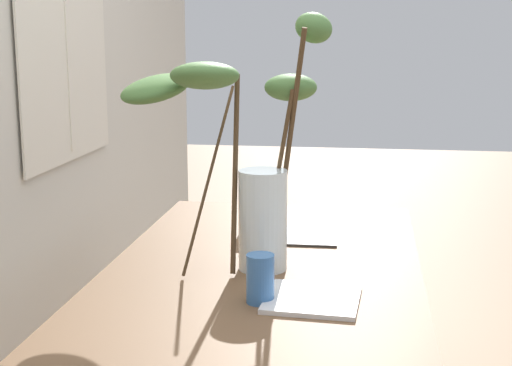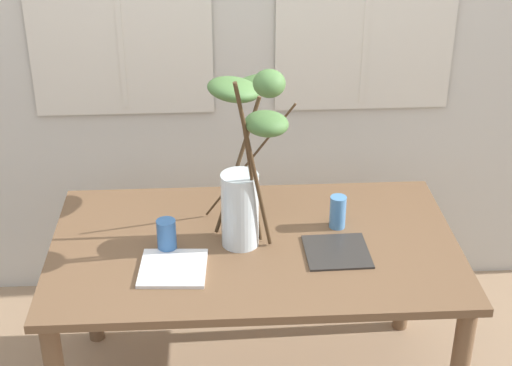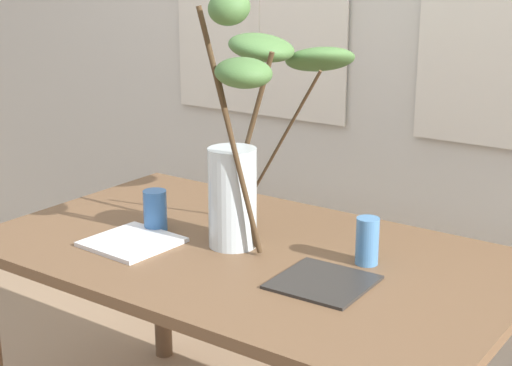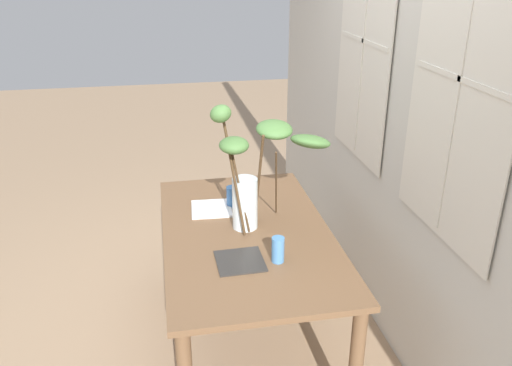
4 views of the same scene
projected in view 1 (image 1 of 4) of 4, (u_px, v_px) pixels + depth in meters
The scene contains 6 objects.
dining_table at pixel (265, 295), 2.22m from camera, with size 1.53×0.91×0.74m.
vase_with_branches at pixel (239, 146), 2.12m from camera, with size 0.34×0.67×0.74m.
drinking_glass_blue_left at pixel (260, 279), 1.87m from camera, with size 0.07×0.07×0.13m, color #386BAD.
drinking_glass_blue_right at pixel (249, 214), 2.52m from camera, with size 0.06×0.06×0.13m, color #4C84BC.
plate_square_left at pixel (312, 299), 1.89m from camera, with size 0.23×0.23×0.01m, color white.
plate_square_right at pixel (302, 236), 2.48m from camera, with size 0.23×0.23×0.01m, color #2D2B28.
Camera 1 is at (-2.09, -0.28, 1.41)m, focal length 52.35 mm.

